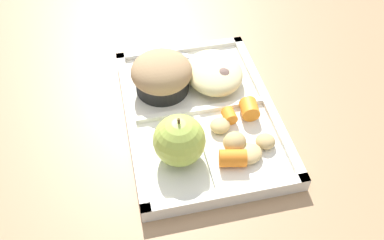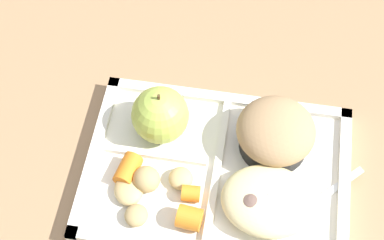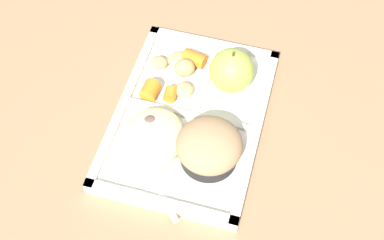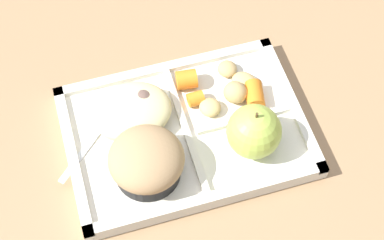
{
  "view_description": "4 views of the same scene",
  "coord_description": "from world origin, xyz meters",
  "px_view_note": "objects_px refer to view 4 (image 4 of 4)",
  "views": [
    {
      "loc": [
        -0.43,
        0.11,
        0.48
      ],
      "look_at": [
        -0.05,
        0.02,
        0.06
      ],
      "focal_mm": 39.44,
      "sensor_mm": 36.0,
      "label": 1
    },
    {
      "loc": [
        0.02,
        -0.33,
        0.66
      ],
      "look_at": [
        -0.04,
        0.04,
        0.07
      ],
      "focal_mm": 56.28,
      "sensor_mm": 36.0,
      "label": 2
    },
    {
      "loc": [
        0.43,
        0.12,
        0.68
      ],
      "look_at": [
        0.02,
        0.01,
        0.05
      ],
      "focal_mm": 48.48,
      "sensor_mm": 36.0,
      "label": 3
    },
    {
      "loc": [
        0.11,
        0.4,
        0.7
      ],
      "look_at": [
        -0.01,
        0.01,
        0.05
      ],
      "focal_mm": 56.47,
      "sensor_mm": 36.0,
      "label": 4
    }
  ],
  "objects_px": {
    "bran_muffin": "(147,161)",
    "lunch_tray": "(186,133)",
    "green_apple": "(254,132)",
    "plastic_fork": "(96,134)"
  },
  "relations": [
    {
      "from": "lunch_tray",
      "to": "bran_muffin",
      "type": "height_order",
      "value": "bran_muffin"
    },
    {
      "from": "bran_muffin",
      "to": "green_apple",
      "type": "bearing_deg",
      "value": -180.0
    },
    {
      "from": "bran_muffin",
      "to": "plastic_fork",
      "type": "distance_m",
      "value": 0.09
    },
    {
      "from": "bran_muffin",
      "to": "lunch_tray",
      "type": "bearing_deg",
      "value": -143.72
    },
    {
      "from": "lunch_tray",
      "to": "plastic_fork",
      "type": "relative_size",
      "value": 2.9
    },
    {
      "from": "lunch_tray",
      "to": "green_apple",
      "type": "bearing_deg",
      "value": 148.56
    },
    {
      "from": "green_apple",
      "to": "bran_muffin",
      "type": "distance_m",
      "value": 0.14
    },
    {
      "from": "green_apple",
      "to": "bran_muffin",
      "type": "bearing_deg",
      "value": 0.0
    },
    {
      "from": "lunch_tray",
      "to": "plastic_fork",
      "type": "xyz_separation_m",
      "value": [
        0.12,
        -0.03,
        0.01
      ]
    },
    {
      "from": "green_apple",
      "to": "plastic_fork",
      "type": "bearing_deg",
      "value": -21.0
    }
  ]
}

